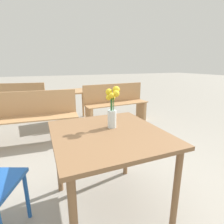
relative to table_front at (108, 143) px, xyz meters
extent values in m
plane|color=gray|center=(0.00, 0.00, -0.64)|extent=(40.00, 40.00, 0.00)
cube|color=brown|center=(0.00, 0.00, 0.08)|extent=(0.88, 0.94, 0.03)
cylinder|color=brown|center=(0.37, -0.41, -0.29)|extent=(0.05, 0.05, 0.71)
cylinder|color=brown|center=(-0.37, 0.41, -0.29)|extent=(0.05, 0.05, 0.71)
cylinder|color=brown|center=(0.38, 0.40, -0.29)|extent=(0.05, 0.05, 0.71)
cylinder|color=silver|center=(0.07, 0.08, 0.17)|extent=(0.07, 0.07, 0.15)
cylinder|color=silver|center=(0.07, 0.08, 0.14)|extent=(0.07, 0.07, 0.08)
cylinder|color=#337038|center=(0.09, 0.09, 0.26)|extent=(0.01, 0.01, 0.29)
sphere|color=yellow|center=(0.11, 0.09, 0.42)|extent=(0.06, 0.06, 0.06)
cylinder|color=#337038|center=(0.07, 0.09, 0.22)|extent=(0.01, 0.01, 0.23)
sphere|color=yellow|center=(0.09, 0.11, 0.35)|extent=(0.05, 0.05, 0.05)
cylinder|color=#337038|center=(0.07, 0.09, 0.25)|extent=(0.01, 0.01, 0.28)
sphere|color=yellow|center=(0.05, 0.11, 0.40)|extent=(0.06, 0.06, 0.06)
cylinder|color=#337038|center=(0.06, 0.08, 0.23)|extent=(0.01, 0.01, 0.24)
sphere|color=yellow|center=(0.04, 0.08, 0.36)|extent=(0.05, 0.05, 0.05)
cylinder|color=#337038|center=(0.06, 0.07, 0.24)|extent=(0.01, 0.01, 0.26)
sphere|color=yellow|center=(0.05, 0.05, 0.38)|extent=(0.05, 0.05, 0.05)
cylinder|color=#337038|center=(0.08, 0.07, 0.24)|extent=(0.01, 0.01, 0.27)
sphere|color=yellow|center=(0.09, 0.05, 0.39)|extent=(0.06, 0.06, 0.06)
cylinder|color=#1E519E|center=(-0.66, 0.18, -0.42)|extent=(0.03, 0.03, 0.43)
cube|color=tan|center=(1.08, 2.13, -0.20)|extent=(1.43, 0.44, 0.02)
cube|color=tan|center=(1.08, 2.29, 0.01)|extent=(1.41, 0.12, 0.40)
cube|color=tan|center=(1.73, 2.17, -0.43)|extent=(0.08, 0.33, 0.43)
cube|color=tan|center=(0.44, 2.09, -0.43)|extent=(0.08, 0.33, 0.43)
cube|color=tan|center=(-0.70, 1.71, -0.20)|extent=(1.64, 0.51, 0.02)
cube|color=tan|center=(-0.69, 1.87, 0.01)|extent=(1.61, 0.19, 0.40)
cube|color=tan|center=(0.04, 1.64, -0.43)|extent=(0.09, 0.33, 0.43)
cube|color=tan|center=(-1.21, 3.52, -0.20)|extent=(1.92, 0.69, 0.02)
cube|color=tan|center=(-1.24, 3.37, 0.01)|extent=(1.87, 0.37, 0.40)
cube|color=tan|center=(-0.34, 3.37, -0.43)|extent=(0.12, 0.33, 0.43)
cube|color=tan|center=(0.29, 2.61, 0.05)|extent=(0.73, 0.73, 0.03)
cylinder|color=tan|center=(0.05, 2.31, -0.30)|extent=(0.05, 0.05, 0.67)
cylinder|color=tan|center=(0.59, 2.37, -0.30)|extent=(0.05, 0.05, 0.67)
cylinder|color=tan|center=(-0.01, 2.85, -0.30)|extent=(0.05, 0.05, 0.67)
cylinder|color=tan|center=(0.53, 2.91, -0.30)|extent=(0.05, 0.05, 0.67)
camera|label=1|loc=(-0.50, -1.21, 0.62)|focal=28.00mm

